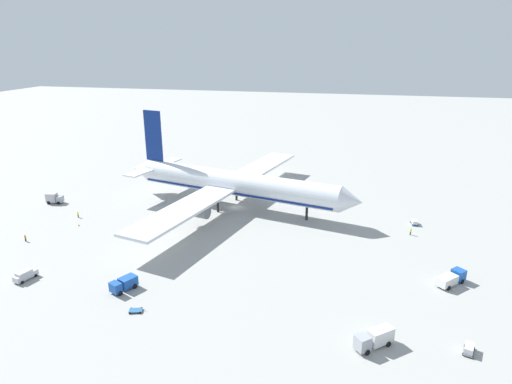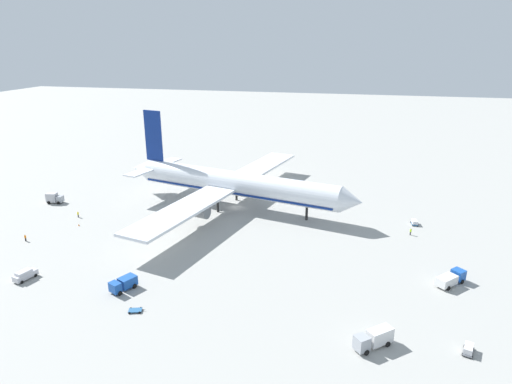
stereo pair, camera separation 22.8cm
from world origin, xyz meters
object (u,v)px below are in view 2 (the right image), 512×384
(baggage_cart_1, at_px, (135,310))
(service_truck_3, at_px, (451,278))
(ground_worker_2, at_px, (411,232))
(service_truck_1, at_px, (124,283))
(service_truck_0, at_px, (54,198))
(service_truck_2, at_px, (374,338))
(service_van, at_px, (25,275))
(baggage_cart_0, at_px, (469,349))
(airliner, at_px, (232,183))
(traffic_cone_1, at_px, (79,225))
(ground_worker_1, at_px, (25,238))
(baggage_cart_2, at_px, (415,222))
(traffic_cone_0, at_px, (156,169))
(ground_worker_3, at_px, (78,214))

(baggage_cart_1, bearing_deg, service_truck_3, 22.25)
(ground_worker_2, bearing_deg, service_truck_1, -144.77)
(service_truck_0, xyz_separation_m, service_truck_3, (106.13, -22.52, -0.27))
(service_truck_2, xyz_separation_m, service_van, (-67.98, 5.32, -0.58))
(service_truck_0, distance_m, service_van, 46.41)
(baggage_cart_0, bearing_deg, service_truck_2, -172.18)
(airliner, height_order, service_van, airliner)
(ground_worker_2, xyz_separation_m, traffic_cone_1, (-83.28, -13.92, -0.62))
(baggage_cart_1, relative_size, ground_worker_1, 1.81)
(baggage_cart_2, bearing_deg, service_van, -148.84)
(airliner, bearing_deg, service_truck_1, -99.05)
(ground_worker_2, distance_m, traffic_cone_0, 95.41)
(service_truck_3, height_order, traffic_cone_1, service_truck_3)
(service_truck_0, relative_size, service_truck_1, 0.88)
(service_truck_0, xyz_separation_m, ground_worker_2, (100.54, 0.35, -0.70))
(airliner, xyz_separation_m, ground_worker_3, (-38.63, -17.73, -6.23))
(service_truck_1, xyz_separation_m, traffic_cone_0, (-30.90, 78.87, -1.08))
(service_truck_3, height_order, baggage_cart_2, service_truck_3)
(service_truck_0, bearing_deg, airliner, 10.13)
(traffic_cone_1, bearing_deg, service_truck_2, -23.39)
(service_truck_0, distance_m, baggage_cart_0, 114.00)
(airliner, bearing_deg, service_truck_3, -30.58)
(service_truck_0, bearing_deg, service_truck_3, -11.98)
(baggage_cart_1, bearing_deg, traffic_cone_0, 113.24)
(ground_worker_1, relative_size, ground_worker_3, 1.01)
(airliner, distance_m, ground_worker_1, 54.28)
(service_truck_3, bearing_deg, baggage_cart_1, -157.75)
(traffic_cone_1, bearing_deg, baggage_cart_0, -18.81)
(service_truck_1, height_order, ground_worker_2, service_truck_1)
(service_truck_2, distance_m, traffic_cone_1, 80.51)
(service_van, xyz_separation_m, baggage_cart_2, (79.00, 47.77, -0.34))
(service_truck_1, relative_size, ground_worker_1, 3.42)
(service_truck_3, height_order, ground_worker_3, service_truck_3)
(airliner, bearing_deg, ground_worker_1, -140.82)
(service_van, height_order, traffic_cone_0, service_van)
(service_van, bearing_deg, service_truck_3, 12.04)
(service_truck_2, bearing_deg, baggage_cart_2, 78.27)
(baggage_cart_1, bearing_deg, service_truck_2, -0.14)
(airliner, relative_size, ground_worker_3, 49.47)
(airliner, height_order, service_truck_3, airliner)
(ground_worker_2, bearing_deg, service_van, -152.34)
(service_truck_3, xyz_separation_m, ground_worker_2, (-5.59, 22.86, -0.43))
(service_truck_3, bearing_deg, airliner, 149.42)
(baggage_cart_2, bearing_deg, service_truck_2, -101.73)
(service_truck_0, distance_m, service_truck_2, 101.88)
(service_truck_1, bearing_deg, baggage_cart_0, -4.09)
(baggage_cart_0, bearing_deg, service_truck_3, 87.86)
(traffic_cone_0, bearing_deg, service_truck_2, -47.69)
(airliner, xyz_separation_m, ground_worker_2, (48.30, -8.98, -6.17))
(baggage_cart_2, bearing_deg, traffic_cone_0, 160.08)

